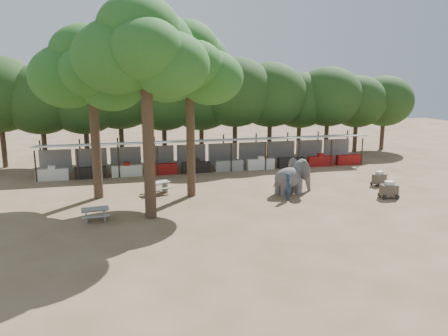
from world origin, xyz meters
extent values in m
plane|color=brown|center=(0.00, 0.00, 0.00)|extent=(100.00, 100.00, 0.00)
cube|color=#989AA0|center=(0.00, 14.00, 2.50)|extent=(28.00, 2.99, 0.39)
cylinder|color=#2D2319|center=(-12.60, 12.65, 1.20)|extent=(0.12, 0.12, 2.40)
cylinder|color=#2D2319|center=(-12.60, 15.35, 1.40)|extent=(0.12, 0.12, 2.80)
cube|color=silver|center=(-12.60, 12.90, 0.45)|extent=(2.38, 0.50, 0.90)
cube|color=gray|center=(-12.60, 15.30, 1.00)|extent=(2.52, 0.12, 2.00)
cylinder|color=#2D2319|center=(-9.80, 12.65, 1.20)|extent=(0.12, 0.12, 2.40)
cylinder|color=#2D2319|center=(-9.80, 15.35, 1.40)|extent=(0.12, 0.12, 2.80)
cube|color=black|center=(-9.80, 12.90, 0.45)|extent=(2.38, 0.50, 0.90)
cube|color=gray|center=(-9.80, 15.30, 1.00)|extent=(2.52, 0.12, 2.00)
cylinder|color=#2D2319|center=(-7.00, 12.65, 1.20)|extent=(0.12, 0.12, 2.40)
cylinder|color=#2D2319|center=(-7.00, 15.35, 1.40)|extent=(0.12, 0.12, 2.80)
cube|color=silver|center=(-7.00, 12.90, 0.45)|extent=(2.38, 0.50, 0.90)
cube|color=gray|center=(-7.00, 15.30, 1.00)|extent=(2.52, 0.12, 2.00)
cylinder|color=#2D2319|center=(-4.20, 12.65, 1.20)|extent=(0.12, 0.12, 2.40)
cylinder|color=#2D2319|center=(-4.20, 15.35, 1.40)|extent=(0.12, 0.12, 2.80)
cube|color=maroon|center=(-4.20, 12.90, 0.45)|extent=(2.38, 0.50, 0.90)
cube|color=gray|center=(-4.20, 15.30, 1.00)|extent=(2.52, 0.12, 2.00)
cylinder|color=#2D2319|center=(-1.40, 12.65, 1.20)|extent=(0.12, 0.12, 2.40)
cylinder|color=#2D2319|center=(-1.40, 15.35, 1.40)|extent=(0.12, 0.12, 2.80)
cube|color=black|center=(-1.40, 12.90, 0.45)|extent=(2.38, 0.50, 0.90)
cube|color=gray|center=(-1.40, 15.30, 1.00)|extent=(2.52, 0.12, 2.00)
cylinder|color=#2D2319|center=(1.40, 12.65, 1.20)|extent=(0.12, 0.12, 2.40)
cylinder|color=#2D2319|center=(1.40, 15.35, 1.40)|extent=(0.12, 0.12, 2.80)
cube|color=gray|center=(1.40, 12.90, 0.45)|extent=(2.38, 0.50, 0.90)
cube|color=gray|center=(1.40, 15.30, 1.00)|extent=(2.52, 0.12, 2.00)
cylinder|color=#2D2319|center=(4.20, 12.65, 1.20)|extent=(0.12, 0.12, 2.40)
cylinder|color=#2D2319|center=(4.20, 15.35, 1.40)|extent=(0.12, 0.12, 2.80)
cube|color=silver|center=(4.20, 12.90, 0.45)|extent=(2.38, 0.50, 0.90)
cube|color=gray|center=(4.20, 15.30, 1.00)|extent=(2.52, 0.12, 2.00)
cylinder|color=#2D2319|center=(7.00, 12.65, 1.20)|extent=(0.12, 0.12, 2.40)
cylinder|color=#2D2319|center=(7.00, 15.35, 1.40)|extent=(0.12, 0.12, 2.80)
cube|color=black|center=(7.00, 12.90, 0.45)|extent=(2.38, 0.50, 0.90)
cube|color=gray|center=(7.00, 15.30, 1.00)|extent=(2.52, 0.12, 2.00)
cylinder|color=#2D2319|center=(9.80, 12.65, 1.20)|extent=(0.12, 0.12, 2.40)
cylinder|color=#2D2319|center=(9.80, 15.35, 1.40)|extent=(0.12, 0.12, 2.80)
cube|color=maroon|center=(9.80, 12.90, 0.45)|extent=(2.38, 0.50, 0.90)
cube|color=gray|center=(9.80, 15.30, 1.00)|extent=(2.52, 0.12, 2.00)
cylinder|color=#2D2319|center=(12.60, 12.65, 1.20)|extent=(0.12, 0.12, 2.40)
cylinder|color=#2D2319|center=(12.60, 15.35, 1.40)|extent=(0.12, 0.12, 2.80)
cube|color=maroon|center=(12.60, 12.90, 0.45)|extent=(2.38, 0.50, 0.90)
cube|color=gray|center=(12.60, 15.30, 1.00)|extent=(2.52, 0.12, 2.00)
cylinder|color=#332316|center=(-9.00, 7.00, 4.60)|extent=(0.60, 0.60, 9.20)
cone|color=#332316|center=(-9.00, 7.00, 9.20)|extent=(0.57, 0.57, 2.88)
ellipsoid|color=#174F15|center=(-10.40, 7.30, 7.82)|extent=(4.80, 4.80, 3.94)
ellipsoid|color=#174F15|center=(-7.80, 6.40, 7.42)|extent=(4.20, 4.20, 3.44)
ellipsoid|color=#174F15|center=(-8.80, 8.10, 8.42)|extent=(5.20, 5.20, 4.26)
ellipsoid|color=#174F15|center=(-9.00, 5.70, 8.12)|extent=(3.80, 3.80, 3.12)
ellipsoid|color=#174F15|center=(-9.30, 7.20, 9.22)|extent=(4.40, 4.40, 3.61)
cylinder|color=#332316|center=(-6.00, 2.00, 5.20)|extent=(0.64, 0.64, 10.40)
cone|color=#332316|center=(-6.00, 2.00, 10.40)|extent=(0.61, 0.61, 3.25)
ellipsoid|color=#174F15|center=(-7.40, 2.30, 8.84)|extent=(4.80, 4.80, 3.94)
ellipsoid|color=#174F15|center=(-4.80, 1.40, 8.44)|extent=(4.20, 4.20, 3.44)
ellipsoid|color=#174F15|center=(-5.80, 3.10, 9.44)|extent=(5.20, 5.20, 4.26)
ellipsoid|color=#174F15|center=(-6.00, 0.70, 9.14)|extent=(3.80, 3.80, 3.12)
ellipsoid|color=#174F15|center=(-6.30, 2.20, 10.24)|extent=(4.40, 4.40, 3.61)
cylinder|color=#332316|center=(-3.00, 6.00, 4.80)|extent=(0.56, 0.56, 9.60)
cone|color=#332316|center=(-3.00, 6.00, 9.60)|extent=(0.53, 0.53, 3.00)
ellipsoid|color=#174F15|center=(-4.40, 6.30, 8.16)|extent=(4.80, 4.80, 3.94)
ellipsoid|color=#174F15|center=(-1.80, 5.40, 7.76)|extent=(4.20, 4.20, 3.44)
ellipsoid|color=#174F15|center=(-2.80, 7.10, 8.76)|extent=(5.20, 5.20, 4.26)
ellipsoid|color=#174F15|center=(-3.00, 4.70, 8.46)|extent=(3.80, 3.80, 3.12)
ellipsoid|color=#174F15|center=(-3.30, 6.20, 9.56)|extent=(4.40, 4.40, 3.61)
cylinder|color=#332316|center=(-16.67, 19.00, 1.87)|extent=(0.44, 0.44, 3.74)
ellipsoid|color=black|center=(-16.67, 19.00, 5.53)|extent=(6.46, 5.95, 5.61)
cylinder|color=#332316|center=(-13.33, 19.00, 1.87)|extent=(0.44, 0.44, 3.74)
ellipsoid|color=black|center=(-13.33, 19.00, 5.53)|extent=(6.46, 5.95, 5.61)
cylinder|color=#332316|center=(-10.00, 19.00, 1.87)|extent=(0.44, 0.44, 3.74)
ellipsoid|color=black|center=(-10.00, 19.00, 5.53)|extent=(6.46, 5.95, 5.61)
cylinder|color=#332316|center=(-6.67, 19.00, 1.87)|extent=(0.44, 0.44, 3.74)
ellipsoid|color=black|center=(-6.67, 19.00, 5.53)|extent=(6.46, 5.95, 5.61)
cylinder|color=#332316|center=(-3.33, 19.00, 1.87)|extent=(0.44, 0.44, 3.74)
ellipsoid|color=black|center=(-3.33, 19.00, 5.53)|extent=(6.46, 5.95, 5.61)
cylinder|color=#332316|center=(0.00, 19.00, 1.87)|extent=(0.44, 0.44, 3.74)
ellipsoid|color=black|center=(0.00, 19.00, 5.53)|extent=(6.46, 5.95, 5.61)
cylinder|color=#332316|center=(3.33, 19.00, 1.87)|extent=(0.44, 0.44, 3.74)
ellipsoid|color=black|center=(3.33, 19.00, 5.53)|extent=(6.46, 5.95, 5.61)
cylinder|color=#332316|center=(6.67, 19.00, 1.87)|extent=(0.44, 0.44, 3.74)
ellipsoid|color=black|center=(6.67, 19.00, 5.53)|extent=(6.46, 5.95, 5.61)
cylinder|color=#332316|center=(10.00, 19.00, 1.87)|extent=(0.44, 0.44, 3.74)
ellipsoid|color=black|center=(10.00, 19.00, 5.53)|extent=(6.46, 5.95, 5.61)
cylinder|color=#332316|center=(13.33, 19.00, 1.87)|extent=(0.44, 0.44, 3.74)
ellipsoid|color=black|center=(13.33, 19.00, 5.53)|extent=(6.46, 5.95, 5.61)
cylinder|color=#332316|center=(16.67, 19.00, 1.87)|extent=(0.44, 0.44, 3.74)
ellipsoid|color=black|center=(16.67, 19.00, 5.53)|extent=(6.46, 5.95, 5.61)
cylinder|color=#332316|center=(20.00, 19.00, 1.87)|extent=(0.44, 0.44, 3.74)
ellipsoid|color=black|center=(20.00, 19.00, 5.53)|extent=(6.46, 5.95, 5.61)
ellipsoid|color=#494647|center=(3.45, 4.82, 1.14)|extent=(2.42, 1.78, 1.40)
cylinder|color=#494647|center=(2.96, 4.34, 0.59)|extent=(0.61, 0.61, 1.19)
cylinder|color=#494647|center=(2.79, 4.99, 0.59)|extent=(0.61, 0.61, 1.19)
cylinder|color=#494647|center=(4.12, 4.65, 0.59)|extent=(0.61, 0.61, 1.19)
cylinder|color=#494647|center=(3.95, 5.29, 0.59)|extent=(0.61, 0.61, 1.19)
ellipsoid|color=#494647|center=(4.45, 5.08, 1.64)|extent=(1.41, 1.24, 1.30)
ellipsoid|color=#494647|center=(4.42, 4.42, 1.67)|extent=(0.47, 1.08, 1.34)
ellipsoid|color=#494647|center=(4.10, 5.64, 1.67)|extent=(0.47, 1.08, 1.34)
cone|color=#494647|center=(5.06, 5.24, 0.74)|extent=(0.65, 0.65, 1.47)
imported|color=#26384C|center=(2.89, 3.53, 0.89)|extent=(0.43, 0.64, 1.78)
cube|color=gray|center=(-9.03, 2.16, 0.70)|extent=(1.52, 0.80, 0.06)
cube|color=gray|center=(-9.51, 2.12, 0.34)|extent=(0.15, 0.59, 0.68)
cube|color=gray|center=(-8.54, 2.21, 0.34)|extent=(0.15, 0.59, 0.68)
cube|color=gray|center=(-8.98, 1.63, 0.41)|extent=(1.48, 0.37, 0.05)
cube|color=gray|center=(-9.07, 2.70, 0.41)|extent=(1.48, 0.37, 0.05)
cube|color=gray|center=(-5.10, 7.15, 0.76)|extent=(1.74, 1.27, 0.06)
cube|color=gray|center=(-5.59, 6.96, 0.37)|extent=(0.33, 0.63, 0.74)
cube|color=gray|center=(-4.61, 7.35, 0.37)|extent=(0.33, 0.63, 0.74)
cube|color=gray|center=(-4.89, 6.62, 0.44)|extent=(1.56, 0.83, 0.05)
cube|color=gray|center=(-5.32, 7.69, 0.44)|extent=(1.56, 0.83, 0.05)
cube|color=#3C342B|center=(9.46, 2.31, 0.53)|extent=(1.16, 0.82, 0.74)
cylinder|color=black|center=(8.98, 2.05, 0.16)|extent=(0.32, 0.12, 0.32)
cylinder|color=black|center=(9.82, 1.89, 0.16)|extent=(0.32, 0.12, 0.32)
cylinder|color=black|center=(9.11, 2.73, 0.16)|extent=(0.32, 0.12, 0.32)
cylinder|color=black|center=(9.94, 2.58, 0.16)|extent=(0.32, 0.12, 0.32)
cube|color=silver|center=(9.46, 2.31, 1.01)|extent=(0.60, 0.51, 0.27)
cube|color=#3C342B|center=(10.81, 5.47, 0.49)|extent=(1.13, 0.91, 0.69)
cylinder|color=black|center=(10.56, 5.02, 0.15)|extent=(0.30, 0.16, 0.30)
cylinder|color=black|center=(11.30, 5.31, 0.15)|extent=(0.30, 0.16, 0.30)
cylinder|color=black|center=(10.33, 5.63, 0.15)|extent=(0.30, 0.16, 0.30)
cylinder|color=black|center=(11.06, 5.91, 0.15)|extent=(0.30, 0.16, 0.30)
cube|color=silver|center=(10.81, 5.47, 0.94)|extent=(0.60, 0.54, 0.25)
camera|label=1|loc=(-7.68, -21.88, 7.86)|focal=35.00mm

